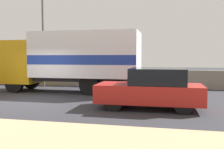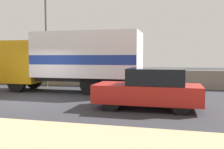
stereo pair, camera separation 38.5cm
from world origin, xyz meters
The scene contains 5 objects.
ground_plane centered at (0.00, 0.00, 0.00)m, with size 80.00×80.00×0.00m, color #2D2D33.
stone_wall_backdrop centered at (0.00, 6.23, 0.59)m, with size 60.00×0.35×1.18m.
street_lamp centered at (-1.99, 5.26, 4.23)m, with size 0.56×0.28×7.36m.
box_truck centered at (0.96, 3.19, 1.94)m, with size 8.02×2.54×3.40m.
car_hatchback centered at (5.59, -0.55, 0.78)m, with size 4.06×1.75×1.58m.
Camera 2 is at (6.49, -10.23, 2.02)m, focal length 40.00 mm.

